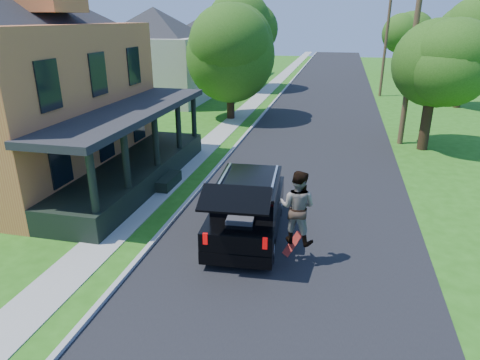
% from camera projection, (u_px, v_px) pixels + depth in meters
% --- Properties ---
extents(ground, '(140.00, 140.00, 0.00)m').
position_uv_depth(ground, '(278.00, 290.00, 10.77)').
color(ground, '#256013').
rests_on(ground, ground).
extents(street, '(8.00, 120.00, 0.02)m').
position_uv_depth(street, '(321.00, 119.00, 28.97)').
color(street, black).
rests_on(street, ground).
extents(curb, '(0.15, 120.00, 0.12)m').
position_uv_depth(curb, '(262.00, 116.00, 29.83)').
color(curb, '#9B9C97').
rests_on(curb, ground).
extents(sidewalk, '(1.30, 120.00, 0.03)m').
position_uv_depth(sidewalk, '(241.00, 115.00, 30.16)').
color(sidewalk, gray).
rests_on(sidewalk, ground).
extents(front_walk, '(6.50, 1.20, 0.03)m').
position_uv_depth(front_walk, '(78.00, 178.00, 18.25)').
color(front_walk, gray).
rests_on(front_walk, ground).
extents(neighbor_house_mid, '(12.78, 12.78, 8.30)m').
position_uv_depth(neighbor_house_mid, '(156.00, 47.00, 33.98)').
color(neighbor_house_mid, beige).
rests_on(neighbor_house_mid, ground).
extents(neighbor_house_far, '(12.78, 12.78, 8.30)m').
position_uv_depth(neighbor_house_far, '(213.00, 38.00, 48.54)').
color(neighbor_house_far, beige).
rests_on(neighbor_house_far, ground).
extents(black_suv, '(2.29, 5.23, 2.38)m').
position_uv_depth(black_suv, '(247.00, 208.00, 13.25)').
color(black_suv, black).
rests_on(black_suv, ground).
extents(skateboarder, '(1.15, 0.98, 2.07)m').
position_uv_depth(skateboarder, '(297.00, 207.00, 11.50)').
color(skateboarder, black).
rests_on(skateboarder, ground).
extents(skateboard, '(0.57, 0.25, 0.77)m').
position_uv_depth(skateboard, '(292.00, 245.00, 12.00)').
color(skateboard, '#AF180F').
rests_on(skateboard, ground).
extents(tree_left_mid, '(6.54, 6.67, 7.68)m').
position_uv_depth(tree_left_mid, '(230.00, 45.00, 27.39)').
color(tree_left_mid, black).
rests_on(tree_left_mid, ground).
extents(tree_left_far, '(6.45, 6.49, 8.81)m').
position_uv_depth(tree_left_far, '(238.00, 26.00, 38.83)').
color(tree_left_far, black).
rests_on(tree_left_far, ground).
extents(tree_right_near, '(5.67, 5.31, 7.08)m').
position_uv_depth(tree_right_near, '(436.00, 54.00, 20.62)').
color(tree_right_near, black).
rests_on(tree_right_near, ground).
extents(tree_right_mid, '(6.05, 6.26, 7.90)m').
position_uv_depth(tree_right_mid, '(469.00, 34.00, 30.77)').
color(tree_right_mid, black).
rests_on(tree_right_mid, ground).
extents(tree_right_far, '(5.21, 5.14, 7.83)m').
position_uv_depth(tree_right_far, '(407.00, 29.00, 48.56)').
color(tree_right_far, black).
rests_on(tree_right_far, ground).
extents(utility_pole_near, '(1.75, 0.43, 10.33)m').
position_uv_depth(utility_pole_near, '(414.00, 41.00, 21.41)').
color(utility_pole_near, '#4B3522').
rests_on(utility_pole_near, ground).
extents(utility_pole_far, '(1.48, 0.25, 8.45)m').
position_uv_depth(utility_pole_far, '(386.00, 44.00, 35.82)').
color(utility_pole_far, '#4B3522').
rests_on(utility_pole_far, ground).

